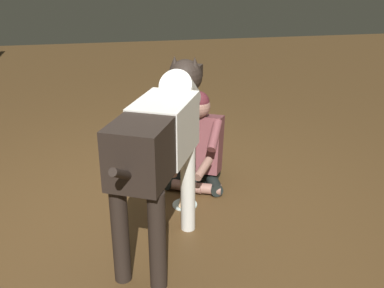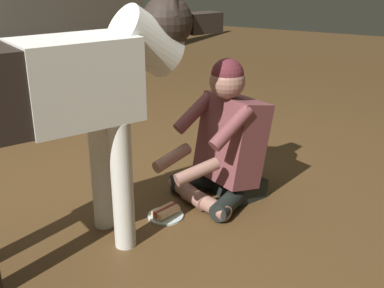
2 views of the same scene
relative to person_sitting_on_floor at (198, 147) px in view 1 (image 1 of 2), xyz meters
The scene contains 4 objects.
ground_plane 0.77m from the person_sitting_on_floor, 124.57° to the left, with size 16.09×16.09×0.00m, color #50371D.
person_sitting_on_floor is the anchor object (origin of this frame).
large_dog 1.08m from the person_sitting_on_floor, 153.90° to the left, with size 1.54×0.86×1.27m.
hot_dog_on_plate 0.56m from the person_sitting_on_floor, 153.90° to the left, with size 0.21×0.21×0.06m.
Camera 1 is at (-3.32, 0.19, 1.97)m, focal length 42.24 mm.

